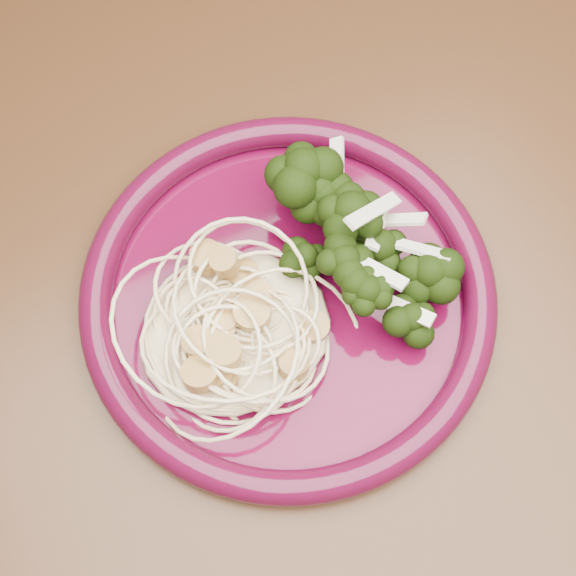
# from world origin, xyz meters

# --- Properties ---
(dining_table) EXTENTS (1.20, 0.80, 0.75)m
(dining_table) POSITION_xyz_m (0.00, 0.00, 0.65)
(dining_table) COLOR #472814
(dining_table) RESTS_ON ground
(dinner_plate) EXTENTS (0.32, 0.32, 0.02)m
(dinner_plate) POSITION_xyz_m (0.12, 0.01, 0.76)
(dinner_plate) COLOR #4B0521
(dinner_plate) RESTS_ON dining_table
(spaghetti_pile) EXTENTS (0.14, 0.13, 0.03)m
(spaghetti_pile) POSITION_xyz_m (0.08, 0.00, 0.77)
(spaghetti_pile) COLOR beige
(spaghetti_pile) RESTS_ON dinner_plate
(scallop_cluster) EXTENTS (0.13, 0.13, 0.04)m
(scallop_cluster) POSITION_xyz_m (0.08, 0.00, 0.80)
(scallop_cluster) COLOR tan
(scallop_cluster) RESTS_ON spaghetti_pile
(broccoli_pile) EXTENTS (0.11, 0.16, 0.05)m
(broccoli_pile) POSITION_xyz_m (0.17, 0.02, 0.78)
(broccoli_pile) COLOR black
(broccoli_pile) RESTS_ON dinner_plate
(onion_garnish) EXTENTS (0.08, 0.10, 0.05)m
(onion_garnish) POSITION_xyz_m (0.17, 0.02, 0.81)
(onion_garnish) COLOR #EEE8CA
(onion_garnish) RESTS_ON broccoli_pile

